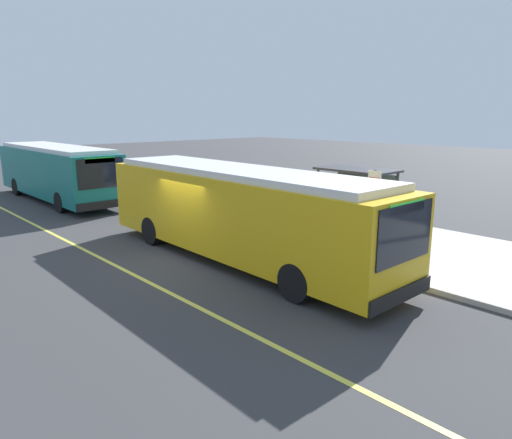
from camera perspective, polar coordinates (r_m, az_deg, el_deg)
The scene contains 9 objects.
ground_plane at distance 15.33m, azimuth -8.10°, elevation -4.63°, with size 120.00×120.00×0.00m, color #38383A.
sidewalk_curb at distance 19.23m, azimuth 6.71°, elevation -0.78°, with size 44.00×6.40×0.15m, color #B7B2A8.
lane_stripe_center at distance 14.26m, azimuth -15.40°, elevation -6.29°, with size 36.00×0.14×0.01m, color #E0D64C.
transit_bus_main at distance 14.54m, azimuth -2.16°, elevation 1.13°, with size 11.69×2.77×2.95m.
transit_bus_second at distance 27.23m, azimuth -23.37°, elevation 5.54°, with size 11.11×2.61×2.95m.
bus_shelter at distance 17.80m, azimuth 12.05°, elevation 3.98°, with size 2.90×1.60×2.48m.
waiting_bench at distance 18.10m, azimuth 12.14°, elevation -0.02°, with size 1.60×0.48×0.95m.
route_sign_post at distance 14.42m, azimuth 14.28°, elevation 2.01°, with size 0.44×0.08×2.80m.
pedestrian_commuter at distance 15.95m, azimuth 13.28°, elevation -0.01°, with size 0.24×0.40×1.69m.
Camera 1 is at (12.08, -8.27, 4.55)m, focal length 32.43 mm.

